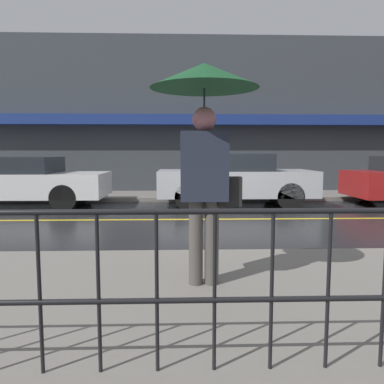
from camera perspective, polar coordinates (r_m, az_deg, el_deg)
name	(u,v)px	position (r m, az deg, el deg)	size (l,w,h in m)	color
ground_plane	(213,219)	(8.32, 3.24, -4.17)	(80.00, 80.00, 0.00)	#262628
sidewalk_near	(255,296)	(3.88, 9.60, -15.40)	(28.00, 3.15, 0.12)	slate
sidewalk_far	(202,196)	(12.39, 1.54, -0.54)	(28.00, 2.17, 0.12)	slate
lane_marking	(213,219)	(8.32, 3.24, -4.15)	(25.20, 0.12, 0.01)	gold
building_storefront	(200,116)	(13.58, 1.26, 11.46)	(28.00, 0.85, 5.54)	#383D42
railing_foreground	(301,269)	(2.44, 16.22, -11.26)	(12.00, 0.04, 1.02)	black
pedestrian	(205,114)	(3.78, 1.95, 11.84)	(1.08, 1.08, 2.22)	#4C4742
car_white	(16,181)	(11.13, -25.28, 1.55)	(4.73, 1.83, 1.35)	silver
car_silver	(234,179)	(10.32, 6.40, 2.00)	(4.21, 1.74, 1.44)	#B2B5BA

